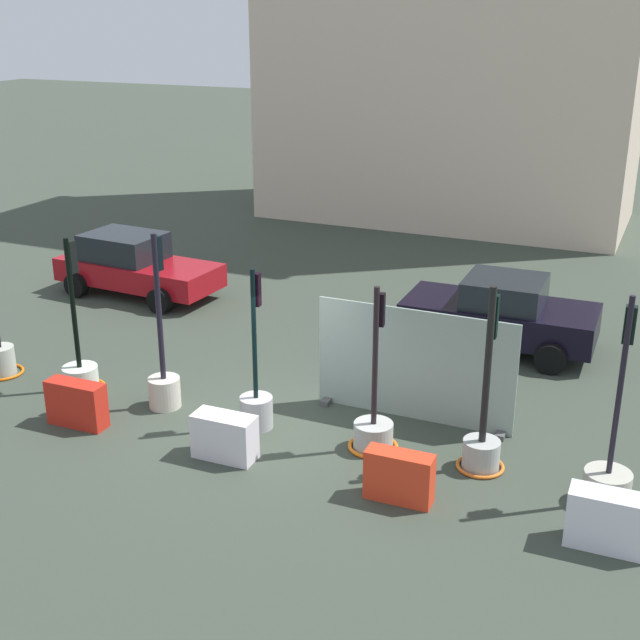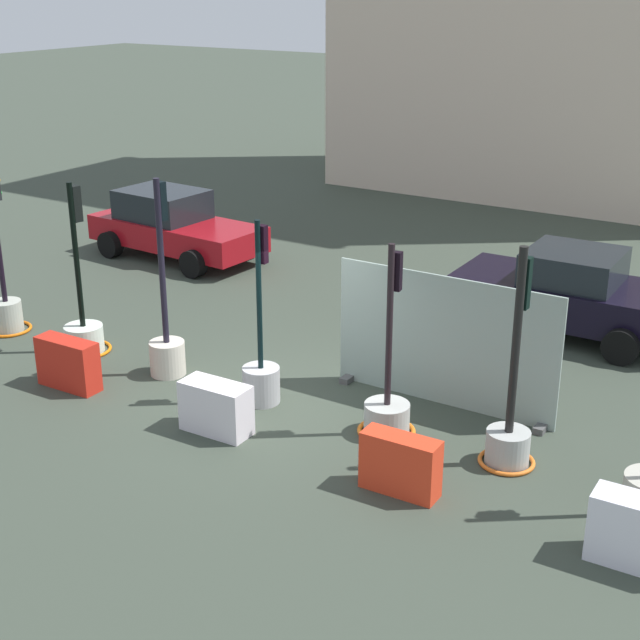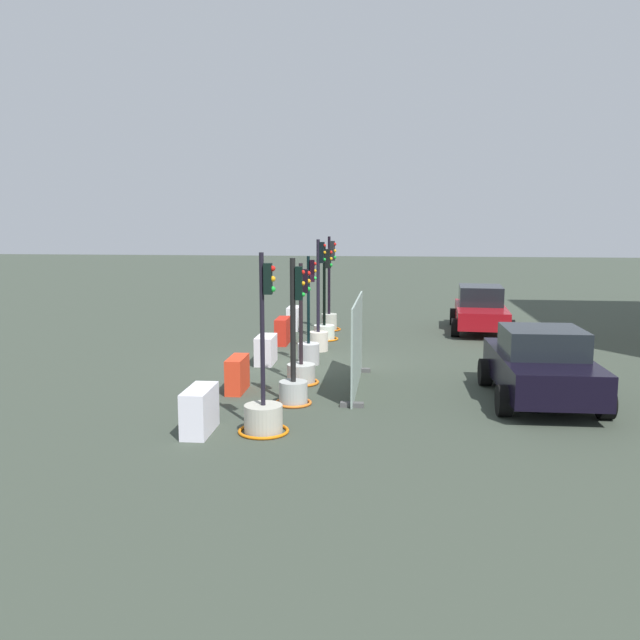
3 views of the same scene
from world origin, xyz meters
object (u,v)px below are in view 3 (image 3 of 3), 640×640
Objects in this scene: construction_barrier_2 at (266,350)px; traffic_light_6 at (264,409)px; traffic_light_3 at (309,346)px; car_red_compact at (480,309)px; construction_barrier_3 at (237,374)px; traffic_light_2 at (318,330)px; car_black_sedan at (541,365)px; traffic_light_5 at (294,378)px; construction_barrier_0 at (294,318)px; construction_barrier_1 at (283,331)px; traffic_light_1 at (324,325)px; construction_barrier_4 at (200,410)px; traffic_light_4 at (301,366)px; traffic_light_0 at (329,313)px.

traffic_light_6 is at bearing 10.88° from construction_barrier_2.
traffic_light_3 reaches higher than car_red_compact.
traffic_light_2 is at bearing 165.89° from construction_barrier_3.
traffic_light_6 is at bearing -62.45° from car_black_sedan.
traffic_light_5 is at bearing -26.29° from car_red_compact.
construction_barrier_3 is (9.04, 0.08, -0.02)m from construction_barrier_0.
construction_barrier_1 reaches higher than construction_barrier_2.
construction_barrier_0 is 2.89m from construction_barrier_1.
traffic_light_2 reaches higher than car_black_sedan.
traffic_light_1 is at bearing 169.91° from construction_barrier_3.
car_black_sedan reaches higher than car_red_compact.
construction_barrier_4 is (2.15, -1.44, -0.15)m from traffic_light_5.
construction_barrier_1 is (-5.22, -1.37, -0.00)m from traffic_light_4.
construction_barrier_1 is (-3.01, -1.25, -0.10)m from traffic_light_3.
traffic_light_1 is 3.95m from traffic_light_3.
traffic_light_3 is at bearing -176.99° from traffic_light_5.
construction_barrier_1 is 9.19m from car_black_sedan.
construction_barrier_3 is at bearing -55.89° from traffic_light_4.
traffic_light_5 reaches higher than traffic_light_3.
construction_barrier_2 is at bearing -10.98° from traffic_light_0.
traffic_light_3 is 4.07m from traffic_light_5.
traffic_light_5 reaches higher than construction_barrier_0.
construction_barrier_4 reaches higher than construction_barrier_1.
construction_barrier_2 is (0.03, -1.20, -0.14)m from traffic_light_3.
traffic_light_1 is 10.24m from construction_barrier_4.
construction_barrier_3 is at bearing -122.24° from traffic_light_5.
construction_barrier_1 is (-1.02, -1.29, -0.22)m from traffic_light_2.
construction_barrier_1 is 9.22m from construction_barrier_4.
traffic_light_1 is 0.70× the size of car_red_compact.
traffic_light_3 is 6.40m from car_black_sedan.
car_black_sedan is at bearing 47.09° from traffic_light_2.
traffic_light_3 is 6.07m from traffic_light_6.
traffic_light_6 is at bearing -0.37° from traffic_light_3.
construction_barrier_0 is 9.04m from construction_barrier_3.
construction_barrier_2 is 3.11m from construction_barrier_3.
traffic_light_4 is 0.70× the size of car_black_sedan.
car_red_compact is at bearing 134.51° from construction_barrier_2.
construction_barrier_1 is at bearing -172.39° from traffic_light_6.
traffic_light_3 reaches higher than car_black_sedan.
traffic_light_6 is at bearing -23.51° from car_red_compact.
traffic_light_5 is at bearing 1.49° from traffic_light_1.
car_black_sedan is (5.14, 5.53, 0.16)m from traffic_light_2.
construction_barrier_3 is 0.25× the size of car_black_sedan.
car_black_sedan is at bearing 0.84° from car_red_compact.
traffic_light_0 is 3.20× the size of construction_barrier_3.
traffic_light_3 is (3.95, -0.00, 0.04)m from traffic_light_1.
car_red_compact reaches higher than construction_barrier_2.
car_red_compact is (-3.47, 6.67, 0.36)m from construction_barrier_1.
construction_barrier_4 is (8.20, -1.26, -0.21)m from traffic_light_2.
construction_barrier_0 is at bearing -142.69° from car_black_sedan.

